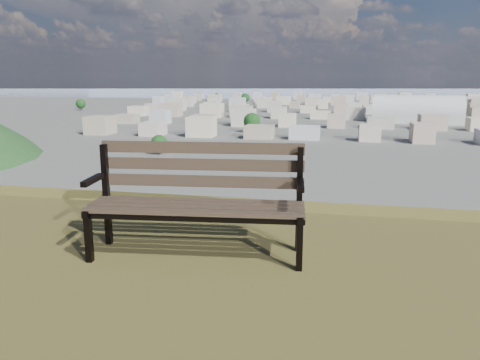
# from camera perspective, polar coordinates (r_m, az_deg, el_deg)

# --- Properties ---
(park_bench) EXTENTS (2.04, 0.83, 1.04)m
(park_bench) POSITION_cam_1_polar(r_m,az_deg,el_deg) (4.40, -5.14, -1.60)
(park_bench) COLOR #433427
(park_bench) RESTS_ON hilltop_mesa
(arena) EXTENTS (52.34, 28.69, 20.94)m
(arena) POSITION_cam_1_polar(r_m,az_deg,el_deg) (294.04, 20.80, 7.53)
(arena) COLOR silver
(arena) RESTS_ON ground
(city_blocks) EXTENTS (395.00, 361.00, 7.00)m
(city_blocks) POSITION_cam_1_polar(r_m,az_deg,el_deg) (396.74, 11.83, 8.96)
(city_blocks) COLOR beige
(city_blocks) RESTS_ON ground
(city_trees) EXTENTS (406.52, 387.20, 9.98)m
(city_trees) POSITION_cam_1_polar(r_m,az_deg,el_deg) (322.45, 7.06, 8.60)
(city_trees) COLOR #37241B
(city_trees) RESTS_ON ground
(bay_water) EXTENTS (2400.00, 700.00, 0.12)m
(bay_water) POSITION_cam_1_polar(r_m,az_deg,el_deg) (902.02, 11.90, 10.61)
(bay_water) COLOR #929EBA
(bay_water) RESTS_ON ground
(far_hills) EXTENTS (2050.00, 340.00, 60.00)m
(far_hills) POSITION_cam_1_polar(r_m,az_deg,el_deg) (1405.87, 9.44, 12.36)
(far_hills) COLOR #8F95B1
(far_hills) RESTS_ON ground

